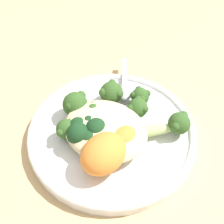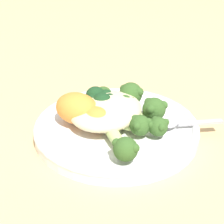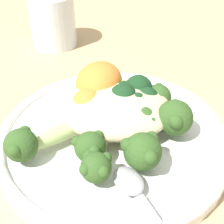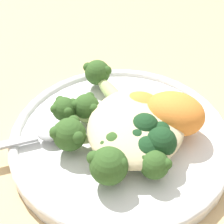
{
  "view_description": "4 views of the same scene",
  "coord_description": "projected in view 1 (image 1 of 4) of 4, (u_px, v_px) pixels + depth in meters",
  "views": [
    {
      "loc": [
        -0.17,
        0.22,
        0.39
      ],
      "look_at": [
        0.0,
        -0.03,
        0.04
      ],
      "focal_mm": 50.0,
      "sensor_mm": 36.0,
      "label": 1
    },
    {
      "loc": [
        -0.45,
        -0.24,
        0.31
      ],
      "look_at": [
        -0.01,
        -0.01,
        0.04
      ],
      "focal_mm": 60.0,
      "sensor_mm": 36.0,
      "label": 2
    },
    {
      "loc": [
        0.03,
        -0.27,
        0.25
      ],
      "look_at": [
        -0.01,
        -0.03,
        0.06
      ],
      "focal_mm": 50.0,
      "sensor_mm": 36.0,
      "label": 3
    },
    {
      "loc": [
        0.28,
        0.06,
        0.33
      ],
      "look_at": [
        -0.01,
        -0.03,
        0.05
      ],
      "focal_mm": 60.0,
      "sensor_mm": 36.0,
      "label": 4
    }
  ],
  "objects": [
    {
      "name": "ground_plane",
      "position": [
        102.0,
        143.0,
        0.48
      ],
      "size": [
        4.0,
        4.0,
        0.0
      ],
      "primitive_type": "plane",
      "color": "tan"
    },
    {
      "name": "plate",
      "position": [
        112.0,
        133.0,
        0.48
      ],
      "size": [
        0.26,
        0.26,
        0.02
      ],
      "color": "white",
      "rests_on": "ground_plane"
    },
    {
      "name": "quinoa_mound",
      "position": [
        106.0,
        128.0,
        0.45
      ],
      "size": [
        0.13,
        0.11,
        0.03
      ],
      "primitive_type": "ellipsoid",
      "color": "beige",
      "rests_on": "plate"
    },
    {
      "name": "broccoli_stalk_0",
      "position": [
        161.0,
        127.0,
        0.45
      ],
      "size": [
        0.1,
        0.1,
        0.03
      ],
      "rotation": [
        0.0,
        0.0,
        3.93
      ],
      "color": "#ADC675",
      "rests_on": "plate"
    },
    {
      "name": "broccoli_stalk_1",
      "position": [
        132.0,
        114.0,
        0.47
      ],
      "size": [
        0.03,
        0.1,
        0.03
      ],
      "rotation": [
        0.0,
        0.0,
        4.63
      ],
      "color": "#ADC675",
      "rests_on": "plate"
    },
    {
      "name": "broccoli_stalk_2",
      "position": [
        135.0,
        104.0,
        0.48
      ],
      "size": [
        0.03,
        0.11,
        0.03
      ],
      "rotation": [
        0.0,
        0.0,
        4.77
      ],
      "color": "#ADC675",
      "rests_on": "plate"
    },
    {
      "name": "broccoli_stalk_3",
      "position": [
        111.0,
        99.0,
        0.49
      ],
      "size": [
        0.08,
        0.11,
        0.04
      ],
      "rotation": [
        0.0,
        0.0,
        5.31
      ],
      "color": "#ADC675",
      "rests_on": "plate"
    },
    {
      "name": "broccoli_stalk_4",
      "position": [
        97.0,
        118.0,
        0.46
      ],
      "size": [
        0.08,
        0.04,
        0.03
      ],
      "rotation": [
        0.0,
        0.0,
        5.93
      ],
      "color": "#ADC675",
      "rests_on": "plate"
    },
    {
      "name": "broccoli_stalk_5",
      "position": [
        81.0,
        110.0,
        0.47
      ],
      "size": [
        0.11,
        0.05,
        0.04
      ],
      "rotation": [
        0.0,
        0.0,
        6.12
      ],
      "color": "#ADC675",
      "rests_on": "plate"
    },
    {
      "name": "broccoli_stalk_6",
      "position": [
        74.0,
        131.0,
        0.45
      ],
      "size": [
        0.09,
        0.06,
        0.03
      ],
      "rotation": [
        0.0,
        0.0,
        6.77
      ],
      "color": "#ADC675",
      "rests_on": "plate"
    },
    {
      "name": "sweet_potato_chunk_0",
      "position": [
        121.0,
        141.0,
        0.43
      ],
      "size": [
        0.05,
        0.06,
        0.03
      ],
      "primitive_type": "ellipsoid",
      "rotation": [
        0.0,
        0.0,
        4.52
      ],
      "color": "orange",
      "rests_on": "plate"
    },
    {
      "name": "sweet_potato_chunk_1",
      "position": [
        103.0,
        154.0,
        0.41
      ],
      "size": [
        0.06,
        0.07,
        0.05
      ],
      "primitive_type": "ellipsoid",
      "rotation": [
        0.0,
        0.0,
        4.62
      ],
      "color": "orange",
      "rests_on": "plate"
    },
    {
      "name": "kale_tuft",
      "position": [
        87.0,
        131.0,
        0.44
      ],
      "size": [
        0.06,
        0.06,
        0.04
      ],
      "color": "#193D1E",
      "rests_on": "plate"
    },
    {
      "name": "spoon",
      "position": [
        125.0,
        87.0,
        0.52
      ],
      "size": [
        0.07,
        0.1,
        0.01
      ],
      "rotation": [
        0.0,
        0.0,
        5.32
      ],
      "color": "#A3A3A8",
      "rests_on": "plate"
    }
  ]
}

